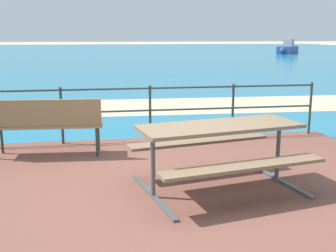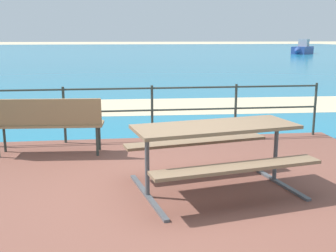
% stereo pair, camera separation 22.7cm
% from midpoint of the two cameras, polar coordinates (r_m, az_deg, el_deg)
% --- Properties ---
extents(ground_plane, '(240.00, 240.00, 0.00)m').
position_cam_midpoint_polar(ground_plane, '(4.90, 1.77, -9.62)').
color(ground_plane, beige).
extents(patio_paving, '(6.40, 5.20, 0.06)m').
position_cam_midpoint_polar(patio_paving, '(4.89, 1.77, -9.29)').
color(patio_paving, brown).
rests_on(patio_paving, ground).
extents(sea_water, '(90.00, 90.00, 0.01)m').
position_cam_midpoint_polar(sea_water, '(44.52, -6.44, 9.97)').
color(sea_water, teal).
rests_on(sea_water, ground).
extents(beach_strip, '(54.05, 4.24, 0.01)m').
position_cam_midpoint_polar(beach_strip, '(10.86, -3.36, 2.69)').
color(beach_strip, beige).
rests_on(beach_strip, ground).
extents(picnic_table, '(2.12, 1.73, 0.77)m').
position_cam_midpoint_polar(picnic_table, '(4.81, 7.90, -2.05)').
color(picnic_table, '#7A6047').
rests_on(picnic_table, patio_paving).
extents(park_bench, '(1.65, 0.53, 0.88)m').
position_cam_midpoint_polar(park_bench, '(6.37, -15.33, 0.79)').
color(park_bench, '#8C704C').
rests_on(park_bench, patio_paving).
extents(railing_fence, '(5.94, 0.04, 0.95)m').
position_cam_midpoint_polar(railing_fence, '(7.05, -1.30, 2.89)').
color(railing_fence, '#2D3833').
rests_on(railing_fence, patio_paving).
extents(boat_near, '(3.26, 3.52, 1.47)m').
position_cam_midpoint_polar(boat_near, '(44.71, 18.23, 10.07)').
color(boat_near, '#2D478C').
rests_on(boat_near, sea_water).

